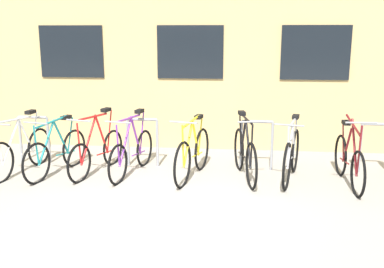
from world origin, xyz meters
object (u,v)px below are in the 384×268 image
(bicycle_white, at_px, (21,151))
(bicycle_maroon, at_px, (349,161))
(bicycle_teal, at_px, (56,152))
(bicycle_silver, at_px, (291,155))
(bicycle_red, at_px, (97,151))
(bicycle_purple, at_px, (132,152))
(bicycle_yellow, at_px, (193,154))
(bicycle_black, at_px, (245,154))

(bicycle_white, bearing_deg, bicycle_maroon, -0.46)
(bicycle_teal, relative_size, bicycle_silver, 0.98)
(bicycle_red, bearing_deg, bicycle_silver, -0.45)
(bicycle_purple, xyz_separation_m, bicycle_red, (-0.61, 0.01, -0.00))
(bicycle_maroon, distance_m, bicycle_silver, 0.88)
(bicycle_maroon, xyz_separation_m, bicycle_silver, (-0.86, 0.16, 0.01))
(bicycle_silver, bearing_deg, bicycle_purple, 179.60)
(bicycle_yellow, bearing_deg, bicycle_silver, 2.21)
(bicycle_teal, height_order, bicycle_silver, bicycle_silver)
(bicycle_maroon, bearing_deg, bicycle_yellow, 177.65)
(bicycle_silver, bearing_deg, bicycle_maroon, -10.65)
(bicycle_maroon, distance_m, bicycle_white, 5.37)
(bicycle_yellow, height_order, bicycle_purple, bicycle_purple)
(bicycle_maroon, relative_size, bicycle_silver, 1.02)
(bicycle_yellow, relative_size, bicycle_silver, 1.01)
(bicycle_black, bearing_deg, bicycle_silver, -0.44)
(bicycle_purple, relative_size, bicycle_red, 1.02)
(bicycle_white, bearing_deg, bicycle_black, 1.91)
(bicycle_red, bearing_deg, bicycle_purple, -0.71)
(bicycle_maroon, relative_size, bicycle_black, 1.00)
(bicycle_white, xyz_separation_m, bicycle_silver, (4.50, 0.12, 0.02))
(bicycle_yellow, distance_m, bicycle_red, 1.64)
(bicycle_white, height_order, bicycle_teal, bicycle_white)
(bicycle_teal, bearing_deg, bicycle_maroon, -0.57)
(bicycle_white, relative_size, bicycle_teal, 1.05)
(bicycle_red, bearing_deg, bicycle_yellow, -3.04)
(bicycle_yellow, bearing_deg, bicycle_white, -178.86)
(bicycle_teal, distance_m, bicycle_black, 3.14)
(bicycle_teal, xyz_separation_m, bicycle_black, (3.14, 0.12, 0.03))
(bicycle_purple, bearing_deg, bicycle_maroon, -2.96)
(bicycle_white, distance_m, bicycle_red, 1.28)
(bicycle_yellow, xyz_separation_m, bicycle_silver, (1.59, 0.06, 0.00))
(bicycle_white, relative_size, bicycle_silver, 1.03)
(bicycle_maroon, bearing_deg, bicycle_black, 174.04)
(bicycle_red, bearing_deg, bicycle_white, -173.51)
(bicycle_purple, bearing_deg, bicycle_black, -0.38)
(bicycle_white, bearing_deg, bicycle_red, 6.49)
(bicycle_purple, bearing_deg, bicycle_red, 179.29)
(bicycle_maroon, relative_size, bicycle_white, 0.99)
(bicycle_silver, xyz_separation_m, bicycle_red, (-3.23, 0.03, -0.02))
(bicycle_white, height_order, bicycle_red, bicycle_red)
(bicycle_purple, xyz_separation_m, bicycle_teal, (-1.26, -0.13, -0.00))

